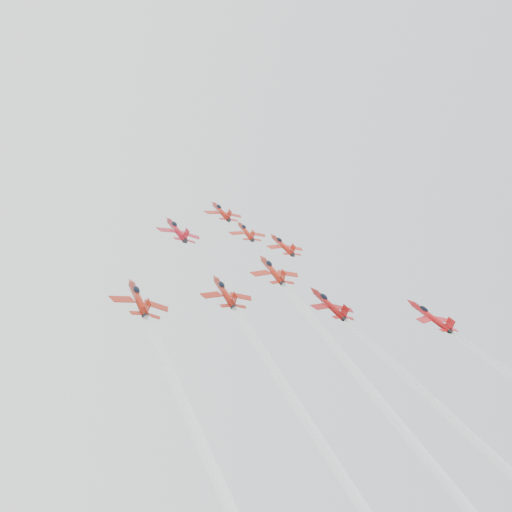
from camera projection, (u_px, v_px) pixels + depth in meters
name	position (u px, v px, depth m)	size (l,w,h in m)	color
jet_lead	(221.00, 211.00, 148.75)	(9.31, 11.37, 8.92)	#A41A0F
jet_row2_left	(177.00, 230.00, 128.09)	(9.44, 11.53, 9.05)	#A20F1D
jet_row2_center	(246.00, 231.00, 140.07)	(8.44, 10.31, 8.09)	#AE2010
jet_row2_right	(283.00, 245.00, 138.70)	(8.69, 10.61, 8.33)	#B01D10
jet_center	(413.00, 430.00, 82.85)	(9.77, 84.93, 66.21)	#A7200F
jet_rear_left	(354.00, 480.00, 69.61)	(9.06, 78.79, 61.43)	maroon
jet_rear_right	(495.00, 479.00, 77.81)	(9.12, 79.32, 61.84)	maroon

